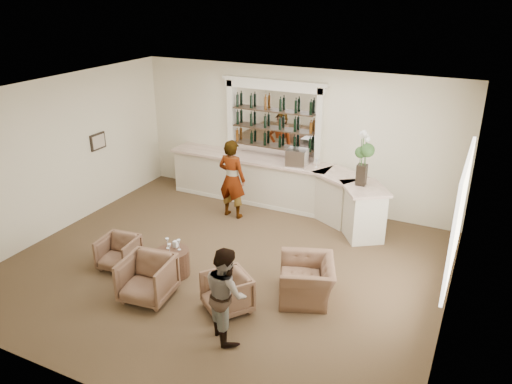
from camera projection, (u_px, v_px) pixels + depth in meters
ground at (224, 266)px, 9.60m from camera, size 8.00×8.00×0.00m
room_shell at (247, 141)px, 9.22m from camera, size 8.04×7.02×3.32m
bar_counter at (278, 185)px, 11.93m from camera, size 5.72×1.80×1.14m
back_bar_alcove at (273, 120)px, 11.85m from camera, size 2.64×0.25×3.00m
cocktail_table at (173, 262)px, 9.25m from camera, size 0.61×0.61×0.50m
sommelier at (232, 179)px, 11.35m from camera, size 0.70×0.48×1.85m
guest at (226, 293)px, 7.44m from camera, size 0.93×0.92×1.52m
armchair_left at (119, 252)px, 9.47m from camera, size 0.74×0.76×0.62m
armchair_center at (147, 279)px, 8.50m from camera, size 0.91×0.94×0.76m
armchair_right at (227, 293)px, 8.20m from camera, size 1.00×1.00×0.66m
armchair_far at (307, 280)px, 8.54m from camera, size 1.24×1.31×0.68m
espresso_machine at (297, 158)px, 11.44m from camera, size 0.49×0.42×0.40m
flower_vase at (363, 155)px, 10.19m from camera, size 0.31×0.31×1.18m
wine_glass_bar_left at (302, 163)px, 11.37m from camera, size 0.07×0.07×0.21m
wine_glass_bar_right at (316, 163)px, 11.39m from camera, size 0.07×0.07×0.21m
wine_glass_tbl_a at (167, 243)px, 9.19m from camera, size 0.07×0.07×0.21m
wine_glass_tbl_b at (179, 245)px, 9.14m from camera, size 0.07×0.07×0.21m
wine_glass_tbl_c at (170, 249)px, 8.99m from camera, size 0.07×0.07×0.21m
napkin_holder at (175, 244)px, 9.26m from camera, size 0.08×0.08×0.12m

